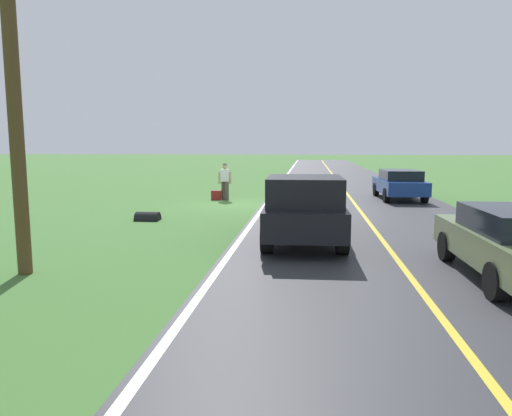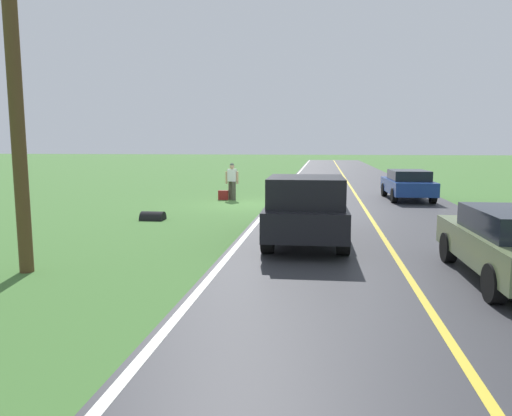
% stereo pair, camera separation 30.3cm
% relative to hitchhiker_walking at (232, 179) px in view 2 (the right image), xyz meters
% --- Properties ---
extents(ground_plane, '(200.00, 200.00, 0.00)m').
position_rel_hitchhiker_walking_xyz_m(ground_plane, '(-1.02, 1.62, -0.98)').
color(ground_plane, '#427033').
extents(road_surface, '(8.17, 120.00, 0.00)m').
position_rel_hitchhiker_walking_xyz_m(road_surface, '(-5.97, 1.62, -0.98)').
color(road_surface, '#333338').
rests_on(road_surface, ground).
extents(lane_edge_line, '(0.16, 117.60, 0.00)m').
position_rel_hitchhiker_walking_xyz_m(lane_edge_line, '(-2.06, 1.62, -0.98)').
color(lane_edge_line, silver).
rests_on(lane_edge_line, ground).
extents(lane_centre_line, '(0.14, 117.60, 0.00)m').
position_rel_hitchhiker_walking_xyz_m(lane_centre_line, '(-5.97, 1.62, -0.98)').
color(lane_centre_line, gold).
rests_on(lane_centre_line, ground).
extents(hitchhiker_walking, '(0.62, 0.51, 1.75)m').
position_rel_hitchhiker_walking_xyz_m(hitchhiker_walking, '(0.00, 0.00, 0.00)').
color(hitchhiker_walking, '#4C473D').
rests_on(hitchhiker_walking, ground).
extents(suitcase_carried, '(0.46, 0.21, 0.45)m').
position_rel_hitchhiker_walking_xyz_m(suitcase_carried, '(0.42, 0.08, -0.76)').
color(suitcase_carried, maroon).
rests_on(suitcase_carried, ground).
extents(pickup_truck_passing, '(2.19, 5.44, 1.82)m').
position_rel_hitchhiker_walking_xyz_m(pickup_truck_passing, '(-3.81, 9.36, -0.01)').
color(pickup_truck_passing, black).
rests_on(pickup_truck_passing, ground).
extents(sedan_near_oncoming, '(2.03, 4.45, 1.41)m').
position_rel_hitchhiker_walking_xyz_m(sedan_near_oncoming, '(-8.24, -1.22, -0.23)').
color(sedan_near_oncoming, navy).
rests_on(sedan_near_oncoming, ground).
extents(utility_pole_roadside, '(0.28, 0.28, 8.79)m').
position_rel_hitchhiker_walking_xyz_m(utility_pole_roadside, '(1.80, 13.23, 3.42)').
color(utility_pole_roadside, brown).
rests_on(utility_pole_roadside, ground).
extents(drainage_culvert, '(0.80, 0.60, 0.60)m').
position_rel_hitchhiker_walking_xyz_m(drainage_culvert, '(1.62, 6.32, -0.98)').
color(drainage_culvert, black).
rests_on(drainage_culvert, ground).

